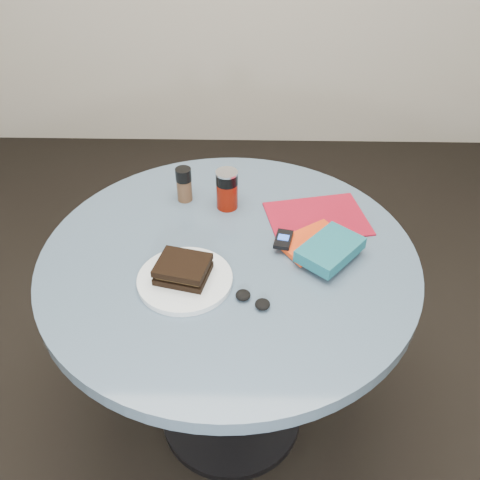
{
  "coord_description": "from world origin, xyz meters",
  "views": [
    {
      "loc": [
        0.05,
        -1.07,
        1.67
      ],
      "look_at": [
        0.03,
        0.0,
        0.8
      ],
      "focal_mm": 40.0,
      "sensor_mm": 36.0,
      "label": 1
    }
  ],
  "objects_px": {
    "soda_can": "(227,190)",
    "novel": "(330,249)",
    "table": "(229,298)",
    "headphones": "(253,300)",
    "mp3_player": "(283,239)",
    "pepper_grinder": "(184,184)",
    "sandwich": "(183,269)",
    "magazine": "(317,219)",
    "plate": "(185,280)",
    "red_book": "(313,242)"
  },
  "relations": [
    {
      "from": "sandwich",
      "to": "mp3_player",
      "type": "height_order",
      "value": "sandwich"
    },
    {
      "from": "pepper_grinder",
      "to": "red_book",
      "type": "xyz_separation_m",
      "value": [
        0.36,
        -0.21,
        -0.04
      ]
    },
    {
      "from": "novel",
      "to": "table",
      "type": "bearing_deg",
      "value": 127.43
    },
    {
      "from": "table",
      "to": "red_book",
      "type": "height_order",
      "value": "red_book"
    },
    {
      "from": "pepper_grinder",
      "to": "sandwich",
      "type": "bearing_deg",
      "value": -84.72
    },
    {
      "from": "soda_can",
      "to": "table",
      "type": "bearing_deg",
      "value": -86.76
    },
    {
      "from": "pepper_grinder",
      "to": "headphones",
      "type": "height_order",
      "value": "pepper_grinder"
    },
    {
      "from": "plate",
      "to": "sandwich",
      "type": "relative_size",
      "value": 1.62
    },
    {
      "from": "plate",
      "to": "sandwich",
      "type": "bearing_deg",
      "value": 119.36
    },
    {
      "from": "sandwich",
      "to": "headphones",
      "type": "relative_size",
      "value": 1.5
    },
    {
      "from": "plate",
      "to": "sandwich",
      "type": "distance_m",
      "value": 0.03
    },
    {
      "from": "red_book",
      "to": "plate",
      "type": "bearing_deg",
      "value": 170.13
    },
    {
      "from": "plate",
      "to": "soda_can",
      "type": "xyz_separation_m",
      "value": [
        0.09,
        0.32,
        0.05
      ]
    },
    {
      "from": "table",
      "to": "headphones",
      "type": "relative_size",
      "value": 10.3
    },
    {
      "from": "mp3_player",
      "to": "pepper_grinder",
      "type": "bearing_deg",
      "value": 142.9
    },
    {
      "from": "table",
      "to": "plate",
      "type": "distance_m",
      "value": 0.23
    },
    {
      "from": "soda_can",
      "to": "mp3_player",
      "type": "xyz_separation_m",
      "value": [
        0.16,
        -0.18,
        -0.03
      ]
    },
    {
      "from": "soda_can",
      "to": "red_book",
      "type": "xyz_separation_m",
      "value": [
        0.24,
        -0.18,
        -0.05
      ]
    },
    {
      "from": "novel",
      "to": "magazine",
      "type": "bearing_deg",
      "value": 45.65
    },
    {
      "from": "plate",
      "to": "sandwich",
      "type": "height_order",
      "value": "sandwich"
    },
    {
      "from": "pepper_grinder",
      "to": "table",
      "type": "bearing_deg",
      "value": -60.79
    },
    {
      "from": "red_book",
      "to": "mp3_player",
      "type": "distance_m",
      "value": 0.08
    },
    {
      "from": "magazine",
      "to": "mp3_player",
      "type": "relative_size",
      "value": 3.35
    },
    {
      "from": "pepper_grinder",
      "to": "magazine",
      "type": "bearing_deg",
      "value": -13.17
    },
    {
      "from": "magazine",
      "to": "headphones",
      "type": "distance_m",
      "value": 0.38
    },
    {
      "from": "table",
      "to": "headphones",
      "type": "distance_m",
      "value": 0.25
    },
    {
      "from": "pepper_grinder",
      "to": "novel",
      "type": "bearing_deg",
      "value": -33.55
    },
    {
      "from": "sandwich",
      "to": "soda_can",
      "type": "height_order",
      "value": "soda_can"
    },
    {
      "from": "soda_can",
      "to": "plate",
      "type": "bearing_deg",
      "value": -105.84
    },
    {
      "from": "table",
      "to": "plate",
      "type": "relative_size",
      "value": 4.23
    },
    {
      "from": "pepper_grinder",
      "to": "magazine",
      "type": "relative_size",
      "value": 0.39
    },
    {
      "from": "sandwich",
      "to": "headphones",
      "type": "height_order",
      "value": "sandwich"
    },
    {
      "from": "sandwich",
      "to": "novel",
      "type": "distance_m",
      "value": 0.38
    },
    {
      "from": "pepper_grinder",
      "to": "soda_can",
      "type": "bearing_deg",
      "value": -14.8
    },
    {
      "from": "pepper_grinder",
      "to": "plate",
      "type": "bearing_deg",
      "value": -84.24
    },
    {
      "from": "table",
      "to": "magazine",
      "type": "relative_size",
      "value": 3.63
    },
    {
      "from": "magazine",
      "to": "novel",
      "type": "height_order",
      "value": "novel"
    },
    {
      "from": "plate",
      "to": "pepper_grinder",
      "type": "height_order",
      "value": "pepper_grinder"
    },
    {
      "from": "soda_can",
      "to": "red_book",
      "type": "relative_size",
      "value": 0.7
    },
    {
      "from": "soda_can",
      "to": "novel",
      "type": "height_order",
      "value": "soda_can"
    },
    {
      "from": "novel",
      "to": "headphones",
      "type": "distance_m",
      "value": 0.26
    },
    {
      "from": "soda_can",
      "to": "red_book",
      "type": "height_order",
      "value": "soda_can"
    },
    {
      "from": "pepper_grinder",
      "to": "novel",
      "type": "distance_m",
      "value": 0.48
    },
    {
      "from": "soda_can",
      "to": "red_book",
      "type": "distance_m",
      "value": 0.3
    },
    {
      "from": "magazine",
      "to": "headphones",
      "type": "height_order",
      "value": "headphones"
    },
    {
      "from": "plate",
      "to": "mp3_player",
      "type": "height_order",
      "value": "mp3_player"
    },
    {
      "from": "red_book",
      "to": "headphones",
      "type": "height_order",
      "value": "headphones"
    },
    {
      "from": "novel",
      "to": "mp3_player",
      "type": "height_order",
      "value": "novel"
    },
    {
      "from": "pepper_grinder",
      "to": "novel",
      "type": "height_order",
      "value": "pepper_grinder"
    },
    {
      "from": "plate",
      "to": "pepper_grinder",
      "type": "xyz_separation_m",
      "value": [
        -0.04,
        0.36,
        0.05
      ]
    }
  ]
}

